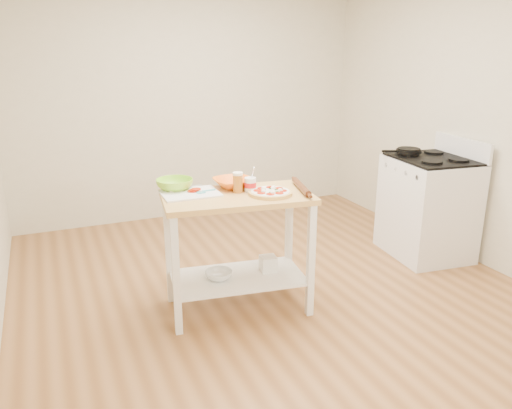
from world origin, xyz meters
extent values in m
cube|color=olive|center=(0.00, 0.00, -0.01)|extent=(4.00, 4.50, 0.02)
cube|color=beige|center=(0.00, 2.26, 1.35)|extent=(4.00, 0.02, 2.70)
cube|color=beige|center=(2.01, 0.00, 1.35)|extent=(0.02, 4.50, 2.70)
cube|color=tan|center=(-0.35, -0.10, 0.88)|extent=(1.12, 0.71, 0.04)
cube|color=white|center=(-0.35, -0.10, 0.25)|extent=(1.04, 0.64, 0.02)
cube|color=white|center=(-0.87, -0.28, 0.43)|extent=(0.06, 0.06, 0.86)
cube|color=white|center=(-0.80, 0.21, 0.43)|extent=(0.06, 0.06, 0.86)
cube|color=white|center=(0.09, -0.41, 0.43)|extent=(0.06, 0.06, 0.86)
cube|color=white|center=(0.16, 0.07, 0.43)|extent=(0.06, 0.06, 0.86)
cube|color=silver|center=(1.67, 0.17, 0.46)|extent=(0.73, 0.82, 0.92)
cube|color=black|center=(1.67, 0.17, 0.93)|extent=(0.68, 0.78, 0.02)
cube|color=silver|center=(1.97, 0.14, 1.02)|extent=(0.11, 0.76, 0.18)
cylinder|color=black|center=(1.56, 0.37, 0.98)|extent=(0.23, 0.23, 0.03)
cube|color=black|center=(1.39, 0.44, 0.98)|extent=(0.14, 0.08, 0.02)
cylinder|color=#E9BE63|center=(-0.14, -0.20, 0.91)|extent=(0.32, 0.32, 0.02)
cylinder|color=#E9BE63|center=(-0.14, -0.20, 0.92)|extent=(0.32, 0.32, 0.01)
cylinder|color=white|center=(-0.14, -0.20, 0.92)|extent=(0.28, 0.28, 0.01)
cylinder|color=#B01702|center=(-0.05, -0.16, 0.93)|extent=(0.06, 0.06, 0.01)
cylinder|color=#B01702|center=(-0.10, -0.11, 0.93)|extent=(0.06, 0.06, 0.01)
cylinder|color=#B01702|center=(-0.17, -0.11, 0.93)|extent=(0.06, 0.06, 0.01)
cylinder|color=#B01702|center=(-0.22, -0.16, 0.93)|extent=(0.06, 0.06, 0.01)
cylinder|color=#B01702|center=(-0.22, -0.23, 0.93)|extent=(0.06, 0.06, 0.01)
cylinder|color=#B01702|center=(-0.18, -0.28, 0.93)|extent=(0.06, 0.06, 0.01)
cylinder|color=#B01702|center=(-0.11, -0.28, 0.93)|extent=(0.06, 0.06, 0.01)
cylinder|color=#B01702|center=(-0.06, -0.23, 0.93)|extent=(0.06, 0.06, 0.01)
sphere|color=white|center=(-0.08, -0.14, 0.93)|extent=(0.04, 0.04, 0.04)
sphere|color=white|center=(-0.17, -0.14, 0.93)|extent=(0.04, 0.04, 0.04)
sphere|color=white|center=(-0.19, -0.20, 0.93)|extent=(0.04, 0.04, 0.04)
sphere|color=white|center=(-0.15, -0.26, 0.93)|extent=(0.04, 0.04, 0.04)
sphere|color=white|center=(-0.07, -0.23, 0.93)|extent=(0.04, 0.04, 0.04)
sphere|color=white|center=(-0.10, -0.15, 0.93)|extent=(0.04, 0.04, 0.04)
plane|color=#16581A|center=(-0.09, -0.19, 0.93)|extent=(0.03, 0.03, 0.00)
plane|color=#16581A|center=(-0.11, -0.14, 0.93)|extent=(0.04, 0.04, 0.00)
plane|color=#16581A|center=(-0.17, -0.15, 0.93)|extent=(0.04, 0.04, 0.00)
plane|color=#16581A|center=(-0.20, -0.20, 0.93)|extent=(0.03, 0.03, 0.00)
plane|color=#16581A|center=(-0.16, -0.24, 0.93)|extent=(0.04, 0.04, 0.00)
plane|color=#16581A|center=(-0.11, -0.24, 0.93)|extent=(0.04, 0.04, 0.00)
plane|color=#16581A|center=(-0.05, -0.19, 0.93)|extent=(0.03, 0.03, 0.00)
plane|color=#16581A|center=(-0.11, -0.15, 0.93)|extent=(0.04, 0.04, 0.00)
cube|color=white|center=(-0.66, 0.03, 0.91)|extent=(0.40, 0.31, 0.01)
cube|color=#F4EACC|center=(-0.78, 0.11, 0.92)|extent=(0.02, 0.02, 0.02)
cube|color=#F4EACC|center=(-0.74, 0.11, 0.92)|extent=(0.02, 0.02, 0.02)
cube|color=#F4EACC|center=(-0.71, 0.10, 0.92)|extent=(0.02, 0.02, 0.02)
cube|color=#F4EACC|center=(-0.78, 0.14, 0.92)|extent=(0.02, 0.02, 0.02)
cube|color=#F4EACC|center=(-0.74, 0.14, 0.92)|extent=(0.02, 0.02, 0.02)
cube|color=#F4EACC|center=(-0.71, 0.14, 0.92)|extent=(0.02, 0.02, 0.02)
cylinder|color=#B01702|center=(-0.64, 0.05, 0.92)|extent=(0.07, 0.07, 0.01)
cylinder|color=#B01702|center=(-0.62, 0.05, 0.92)|extent=(0.07, 0.07, 0.01)
cylinder|color=#B01702|center=(-0.61, 0.05, 0.93)|extent=(0.07, 0.07, 0.01)
cube|color=#46AEB6|center=(-0.59, -0.01, 0.92)|extent=(0.06, 0.04, 0.01)
cylinder|color=#46AEB6|center=(-0.52, 0.03, 0.92)|extent=(0.10, 0.02, 0.01)
cube|color=silver|center=(-0.61, 0.18, 0.91)|extent=(0.18, 0.07, 0.00)
cube|color=black|center=(-0.74, 0.14, 0.92)|extent=(0.10, 0.05, 0.01)
imported|color=orange|center=(-0.31, 0.09, 0.93)|extent=(0.31, 0.31, 0.07)
imported|color=#90DB2E|center=(-0.73, 0.19, 0.94)|extent=(0.30, 0.30, 0.08)
cylinder|color=#B1671E|center=(-0.33, -0.05, 0.96)|extent=(0.07, 0.07, 0.13)
cylinder|color=white|center=(-0.33, -0.05, 1.04)|extent=(0.07, 0.07, 0.02)
cylinder|color=white|center=(-0.24, -0.07, 0.95)|extent=(0.08, 0.08, 0.10)
cylinder|color=red|center=(-0.24, -0.07, 0.95)|extent=(0.09, 0.09, 0.04)
cylinder|color=silver|center=(-0.22, -0.07, 1.03)|extent=(0.01, 0.05, 0.11)
cylinder|color=#562A13|center=(0.12, -0.18, 0.92)|extent=(0.15, 0.41, 0.05)
imported|color=silver|center=(-0.50, -0.09, 0.29)|extent=(0.23, 0.23, 0.06)
cube|color=white|center=(-0.11, -0.10, 0.32)|extent=(0.13, 0.13, 0.12)
camera|label=1|loc=(-1.58, -3.28, 1.89)|focal=35.00mm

